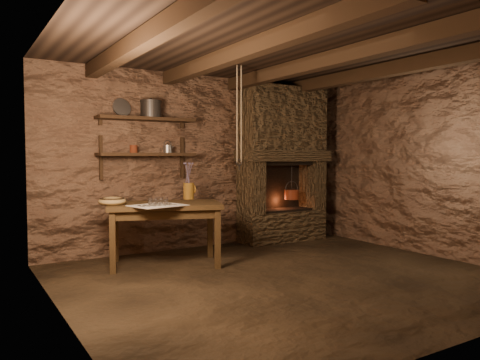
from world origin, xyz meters
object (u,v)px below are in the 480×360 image
work_table (165,232)px  wooden_bowl (112,202)px  iron_stockpot (151,110)px  red_pot (292,194)px  stoneware_jug (189,183)px

work_table → wooden_bowl: wooden_bowl is taller
work_table → wooden_bowl: 0.70m
iron_stockpot → red_pot: iron_stockpot is taller
red_pot → work_table: bearing=-167.4°
stoneware_jug → red_pot: size_ratio=0.88×
iron_stockpot → red_pot: 2.48m
work_table → iron_stockpot: size_ratio=5.46×
stoneware_jug → red_pot: bearing=-5.8°
wooden_bowl → red_pot: red_pot is taller
wooden_bowl → stoneware_jug: bearing=9.5°
stoneware_jug → iron_stockpot: size_ratio=1.79×
wooden_bowl → work_table: bearing=-11.8°
work_table → iron_stockpot: iron_stockpot is taller
work_table → red_pot: size_ratio=2.69×
work_table → iron_stockpot: (0.08, 0.63, 1.48)m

